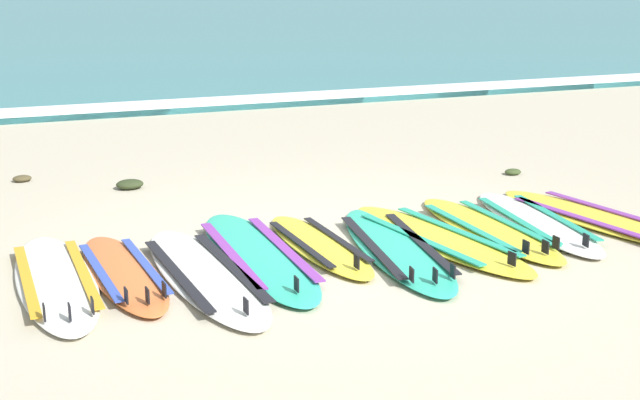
{
  "coord_description": "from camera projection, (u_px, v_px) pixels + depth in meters",
  "views": [
    {
      "loc": [
        -2.71,
        -6.77,
        2.46
      ],
      "look_at": [
        0.09,
        0.7,
        0.25
      ],
      "focal_mm": 49.34,
      "sensor_mm": 36.0,
      "label": 1
    }
  ],
  "objects": [
    {
      "name": "surfboard_0",
      "position": [
        56.0,
        280.0,
        6.82
      ],
      "size": [
        0.66,
        2.36,
        0.18
      ],
      "color": "silver",
      "rests_on": "ground"
    },
    {
      "name": "surfboard_8",
      "position": [
        536.0,
        222.0,
        8.33
      ],
      "size": [
        0.77,
        2.26,
        0.18
      ],
      "color": "silver",
      "rests_on": "ground"
    },
    {
      "name": "surfboard_9",
      "position": [
        598.0,
        219.0,
        8.43
      ],
      "size": [
        1.09,
        2.52,
        0.18
      ],
      "color": "yellow",
      "rests_on": "ground"
    },
    {
      "name": "wave_foam_strip",
      "position": [
        167.0,
        107.0,
        14.61
      ],
      "size": [
        80.0,
        0.91,
        0.11
      ],
      "primitive_type": "cube",
      "color": "white",
      "rests_on": "ground"
    },
    {
      "name": "ground_plane",
      "position": [
        338.0,
        248.0,
        7.68
      ],
      "size": [
        80.0,
        80.0,
        0.0
      ],
      "primitive_type": "plane",
      "color": "#B7AD93"
    },
    {
      "name": "surfboard_3",
      "position": [
        257.0,
        254.0,
        7.41
      ],
      "size": [
        0.65,
        2.55,
        0.18
      ],
      "color": "#2DB793",
      "rests_on": "ground"
    },
    {
      "name": "seaweed_clump_by_the_boards",
      "position": [
        130.0,
        184.0,
        9.64
      ],
      "size": [
        0.3,
        0.24,
        0.1
      ],
      "primitive_type": "ellipsoid",
      "color": "#2D381E",
      "rests_on": "ground"
    },
    {
      "name": "seaweed_clump_mid_sand",
      "position": [
        22.0,
        178.0,
        9.96
      ],
      "size": [
        0.21,
        0.17,
        0.07
      ],
      "primitive_type": "ellipsoid",
      "color": "#4C4228",
      "rests_on": "ground"
    },
    {
      "name": "surfboard_5",
      "position": [
        396.0,
        248.0,
        7.58
      ],
      "size": [
        0.91,
        2.49,
        0.18
      ],
      "color": "#2DB793",
      "rests_on": "ground"
    },
    {
      "name": "surfboard_6",
      "position": [
        438.0,
        238.0,
        7.84
      ],
      "size": [
        1.04,
        2.47,
        0.18
      ],
      "color": "yellow",
      "rests_on": "ground"
    },
    {
      "name": "sea",
      "position": [
        45.0,
        10.0,
        41.26
      ],
      "size": [
        80.0,
        60.0,
        0.1
      ],
      "primitive_type": "cube",
      "color": "teal",
      "rests_on": "ground"
    },
    {
      "name": "surfboard_7",
      "position": [
        488.0,
        228.0,
        8.12
      ],
      "size": [
        0.62,
        2.23,
        0.18
      ],
      "color": "yellow",
      "rests_on": "ground"
    },
    {
      "name": "surfboard_2",
      "position": [
        205.0,
        274.0,
        6.96
      ],
      "size": [
        0.79,
        2.51,
        0.18
      ],
      "color": "silver",
      "rests_on": "ground"
    },
    {
      "name": "surfboard_1",
      "position": [
        123.0,
        272.0,
        6.99
      ],
      "size": [
        0.66,
        2.06,
        0.18
      ],
      "color": "orange",
      "rests_on": "ground"
    },
    {
      "name": "seaweed_clump_near_shoreline",
      "position": [
        513.0,
        172.0,
        10.28
      ],
      "size": [
        0.2,
        0.16,
        0.07
      ],
      "primitive_type": "ellipsoid",
      "color": "#384723",
      "rests_on": "ground"
    },
    {
      "name": "surfboard_4",
      "position": [
        319.0,
        245.0,
        7.66
      ],
      "size": [
        0.58,
        1.94,
        0.18
      ],
      "color": "yellow",
      "rests_on": "ground"
    }
  ]
}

